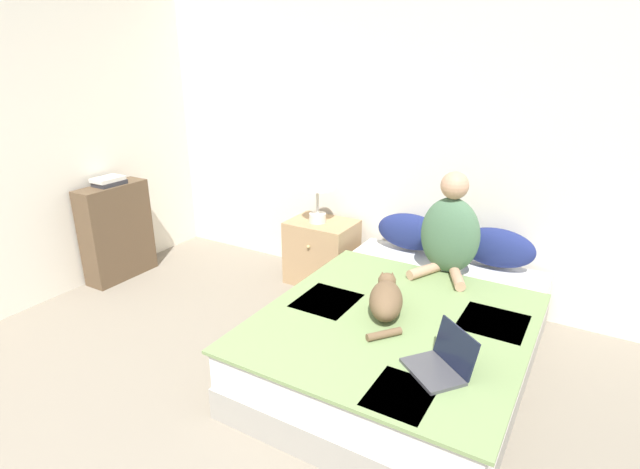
{
  "coord_description": "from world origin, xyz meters",
  "views": [
    {
      "loc": [
        1.36,
        -0.4,
        1.9
      ],
      "look_at": [
        -0.17,
        2.2,
        0.77
      ],
      "focal_mm": 28.0,
      "sensor_mm": 36.0,
      "label": 1
    }
  ],
  "objects_px": {
    "pillow_near": "(410,232)",
    "book_stack_top": "(109,181)",
    "laptop_open": "(441,363)",
    "bed": "(405,336)",
    "person_sitting": "(450,232)",
    "nightstand": "(322,252)",
    "bookshelf": "(117,232)",
    "table_lamp": "(317,183)",
    "cat_tabby": "(386,299)",
    "pillow_far": "(496,248)"
  },
  "relations": [
    {
      "from": "cat_tabby",
      "to": "bed",
      "type": "bearing_deg",
      "value": -46.78
    },
    {
      "from": "laptop_open",
      "to": "nightstand",
      "type": "xyz_separation_m",
      "value": [
        -1.45,
        1.34,
        -0.2
      ]
    },
    {
      "from": "laptop_open",
      "to": "table_lamp",
      "type": "relative_size",
      "value": 0.84
    },
    {
      "from": "pillow_near",
      "to": "laptop_open",
      "type": "height_order",
      "value": "pillow_near"
    },
    {
      "from": "pillow_near",
      "to": "book_stack_top",
      "type": "xyz_separation_m",
      "value": [
        -2.33,
        -0.9,
        0.3
      ]
    },
    {
      "from": "bed",
      "to": "book_stack_top",
      "type": "bearing_deg",
      "value": -179.74
    },
    {
      "from": "bookshelf",
      "to": "nightstand",
      "type": "bearing_deg",
      "value": 27.15
    },
    {
      "from": "laptop_open",
      "to": "person_sitting",
      "type": "bearing_deg",
      "value": 144.28
    },
    {
      "from": "cat_tabby",
      "to": "book_stack_top",
      "type": "distance_m",
      "value": 2.61
    },
    {
      "from": "cat_tabby",
      "to": "laptop_open",
      "type": "distance_m",
      "value": 0.6
    },
    {
      "from": "bed",
      "to": "nightstand",
      "type": "height_order",
      "value": "nightstand"
    },
    {
      "from": "nightstand",
      "to": "bookshelf",
      "type": "distance_m",
      "value": 1.78
    },
    {
      "from": "bed",
      "to": "table_lamp",
      "type": "relative_size",
      "value": 4.45
    },
    {
      "from": "table_lamp",
      "to": "nightstand",
      "type": "bearing_deg",
      "value": 52.47
    },
    {
      "from": "nightstand",
      "to": "bookshelf",
      "type": "height_order",
      "value": "bookshelf"
    },
    {
      "from": "person_sitting",
      "to": "nightstand",
      "type": "height_order",
      "value": "person_sitting"
    },
    {
      "from": "cat_tabby",
      "to": "table_lamp",
      "type": "bearing_deg",
      "value": 25.75
    },
    {
      "from": "bookshelf",
      "to": "book_stack_top",
      "type": "height_order",
      "value": "book_stack_top"
    },
    {
      "from": "pillow_far",
      "to": "cat_tabby",
      "type": "bearing_deg",
      "value": -110.78
    },
    {
      "from": "cat_tabby",
      "to": "laptop_open",
      "type": "xyz_separation_m",
      "value": [
        0.46,
        -0.38,
        -0.05
      ]
    },
    {
      "from": "bed",
      "to": "table_lamp",
      "type": "bearing_deg",
      "value": 144.87
    },
    {
      "from": "bed",
      "to": "pillow_near",
      "type": "xyz_separation_m",
      "value": [
        -0.32,
        0.89,
        0.36
      ]
    },
    {
      "from": "pillow_near",
      "to": "person_sitting",
      "type": "height_order",
      "value": "person_sitting"
    },
    {
      "from": "book_stack_top",
      "to": "pillow_far",
      "type": "bearing_deg",
      "value": 16.82
    },
    {
      "from": "bookshelf",
      "to": "pillow_near",
      "type": "bearing_deg",
      "value": 21.08
    },
    {
      "from": "bookshelf",
      "to": "book_stack_top",
      "type": "relative_size",
      "value": 3.33
    },
    {
      "from": "person_sitting",
      "to": "table_lamp",
      "type": "relative_size",
      "value": 1.58
    },
    {
      "from": "nightstand",
      "to": "table_lamp",
      "type": "bearing_deg",
      "value": -127.53
    },
    {
      "from": "pillow_far",
      "to": "person_sitting",
      "type": "height_order",
      "value": "person_sitting"
    },
    {
      "from": "person_sitting",
      "to": "table_lamp",
      "type": "bearing_deg",
      "value": 172.47
    },
    {
      "from": "bed",
      "to": "table_lamp",
      "type": "distance_m",
      "value": 1.5
    },
    {
      "from": "cat_tabby",
      "to": "laptop_open",
      "type": "relative_size",
      "value": 1.49
    },
    {
      "from": "pillow_near",
      "to": "pillow_far",
      "type": "distance_m",
      "value": 0.65
    },
    {
      "from": "pillow_far",
      "to": "cat_tabby",
      "type": "distance_m",
      "value": 1.12
    },
    {
      "from": "pillow_far",
      "to": "book_stack_top",
      "type": "bearing_deg",
      "value": -163.18
    },
    {
      "from": "person_sitting",
      "to": "laptop_open",
      "type": "distance_m",
      "value": 1.23
    },
    {
      "from": "nightstand",
      "to": "book_stack_top",
      "type": "bearing_deg",
      "value": -152.8
    },
    {
      "from": "cat_tabby",
      "to": "bookshelf",
      "type": "bearing_deg",
      "value": 64.71
    },
    {
      "from": "table_lamp",
      "to": "book_stack_top",
      "type": "height_order",
      "value": "table_lamp"
    },
    {
      "from": "pillow_near",
      "to": "bookshelf",
      "type": "height_order",
      "value": "bookshelf"
    },
    {
      "from": "pillow_near",
      "to": "table_lamp",
      "type": "bearing_deg",
      "value": -171.34
    },
    {
      "from": "bed",
      "to": "person_sitting",
      "type": "distance_m",
      "value": 0.81
    },
    {
      "from": "laptop_open",
      "to": "bed",
      "type": "bearing_deg",
      "value": 163.73
    },
    {
      "from": "table_lamp",
      "to": "book_stack_top",
      "type": "distance_m",
      "value": 1.75
    },
    {
      "from": "pillow_near",
      "to": "laptop_open",
      "type": "distance_m",
      "value": 1.6
    },
    {
      "from": "bed",
      "to": "table_lamp",
      "type": "xyz_separation_m",
      "value": [
        -1.1,
        0.77,
        0.67
      ]
    },
    {
      "from": "bed",
      "to": "nightstand",
      "type": "distance_m",
      "value": 1.34
    },
    {
      "from": "pillow_near",
      "to": "table_lamp",
      "type": "xyz_separation_m",
      "value": [
        -0.77,
        -0.12,
        0.32
      ]
    },
    {
      "from": "pillow_far",
      "to": "book_stack_top",
      "type": "xyz_separation_m",
      "value": [
        -2.98,
        -0.9,
        0.3
      ]
    },
    {
      "from": "pillow_far",
      "to": "person_sitting",
      "type": "bearing_deg",
      "value": -135.01
    }
  ]
}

